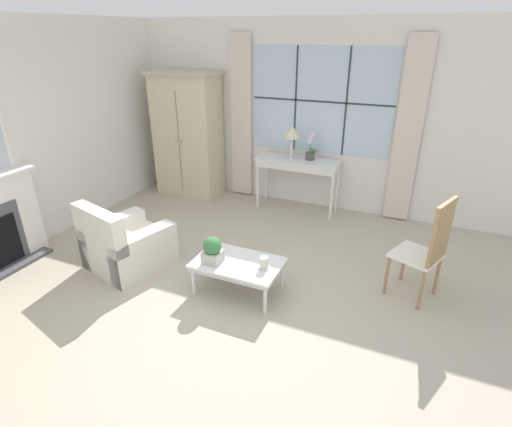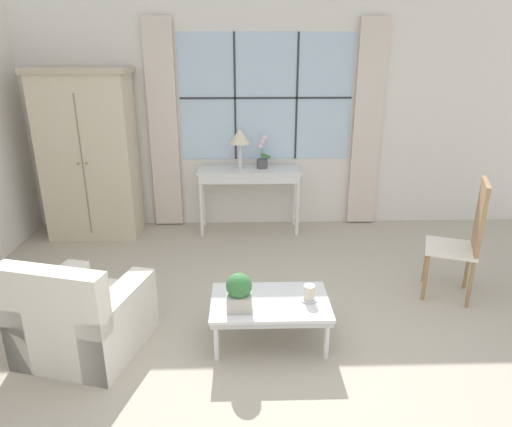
% 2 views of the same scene
% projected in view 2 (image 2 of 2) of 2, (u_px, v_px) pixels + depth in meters
% --- Properties ---
extents(ground_plane, '(14.00, 14.00, 0.00)m').
position_uv_depth(ground_plane, '(284.00, 366.00, 3.40)').
color(ground_plane, '#B2A893').
extents(wall_back_windowed, '(7.20, 0.14, 2.80)m').
position_uv_depth(wall_back_windowed, '(266.00, 118.00, 5.76)').
color(wall_back_windowed, silver).
rests_on(wall_back_windowed, ground_plane).
extents(armoire, '(1.14, 0.62, 2.03)m').
position_uv_depth(armoire, '(90.00, 155.00, 5.51)').
color(armoire, beige).
rests_on(armoire, ground_plane).
extents(console_table, '(1.28, 0.44, 0.81)m').
position_uv_depth(console_table, '(249.00, 176.00, 5.71)').
color(console_table, white).
rests_on(console_table, ground_plane).
extents(table_lamp, '(0.25, 0.25, 0.51)m').
position_uv_depth(table_lamp, '(240.00, 139.00, 5.53)').
color(table_lamp, silver).
rests_on(table_lamp, console_table).
extents(potted_orchid, '(0.18, 0.14, 0.42)m').
position_uv_depth(potted_orchid, '(262.00, 155.00, 5.68)').
color(potted_orchid, '#4C4C51').
rests_on(potted_orchid, console_table).
extents(armchair_upholstered, '(1.00, 1.02, 0.84)m').
position_uv_depth(armchair_upholstered, '(83.00, 319.00, 3.52)').
color(armchair_upholstered, silver).
rests_on(armchair_upholstered, ground_plane).
extents(side_chair_wooden, '(0.57, 0.57, 1.14)m').
position_uv_depth(side_chair_wooden, '(466.00, 235.00, 4.16)').
color(side_chair_wooden, white).
rests_on(side_chair_wooden, ground_plane).
extents(coffee_table, '(0.93, 0.59, 0.36)m').
position_uv_depth(coffee_table, '(270.00, 305.00, 3.61)').
color(coffee_table, silver).
rests_on(coffee_table, ground_plane).
extents(potted_plant_small, '(0.20, 0.20, 0.29)m').
position_uv_depth(potted_plant_small, '(239.00, 292.00, 3.43)').
color(potted_plant_small, '#BCB7AD').
rests_on(potted_plant_small, coffee_table).
extents(pillar_candle, '(0.12, 0.12, 0.14)m').
position_uv_depth(pillar_candle, '(309.00, 294.00, 3.57)').
color(pillar_candle, silver).
rests_on(pillar_candle, coffee_table).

